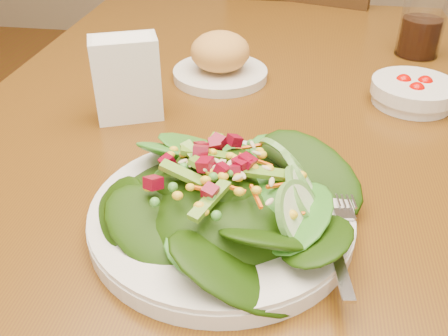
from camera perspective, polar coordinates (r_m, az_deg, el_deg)
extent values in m
cube|color=#5A350B|center=(0.81, 1.35, 4.05)|extent=(0.90, 1.40, 0.04)
cylinder|color=black|center=(1.62, -9.57, 4.67)|extent=(0.07, 0.07, 0.71)
cylinder|color=black|center=(1.57, 18.68, 2.35)|extent=(0.07, 0.07, 0.71)
cube|color=black|center=(1.74, 9.41, 9.82)|extent=(0.53, 0.53, 0.04)
cylinder|color=black|center=(1.97, 15.46, 4.56)|extent=(0.04, 0.04, 0.41)
cylinder|color=black|center=(2.05, 5.56, 6.86)|extent=(0.04, 0.04, 0.41)
cylinder|color=black|center=(1.66, 12.70, -0.87)|extent=(0.04, 0.04, 0.41)
cylinder|color=black|center=(1.75, 1.28, 2.05)|extent=(0.04, 0.04, 0.41)
cube|color=black|center=(1.47, 7.84, 15.96)|extent=(0.39, 0.15, 0.46)
cylinder|color=silver|center=(0.58, -0.30, -5.63)|extent=(0.31, 0.31, 0.02)
ellipsoid|color=black|center=(0.56, -0.31, -3.06)|extent=(0.21, 0.21, 0.05)
cube|color=silver|center=(0.55, 12.79, -7.67)|extent=(0.05, 0.18, 0.01)
cylinder|color=silver|center=(0.94, -0.43, 10.68)|extent=(0.18, 0.18, 0.02)
ellipsoid|color=#C37839|center=(0.93, -0.44, 13.20)|extent=(0.11, 0.11, 0.07)
cylinder|color=silver|center=(0.90, 20.78, 8.06)|extent=(0.14, 0.14, 0.04)
sphere|color=#C80500|center=(0.91, 21.93, 8.87)|extent=(0.03, 0.03, 0.03)
sphere|color=#C80500|center=(0.90, 19.77, 9.16)|extent=(0.03, 0.03, 0.03)
sphere|color=#C80500|center=(0.88, 21.10, 8.21)|extent=(0.03, 0.03, 0.03)
cylinder|color=silver|center=(1.11, 21.83, 15.60)|extent=(0.09, 0.09, 0.15)
cylinder|color=black|center=(1.12, 21.42, 13.78)|extent=(0.08, 0.08, 0.08)
cube|color=white|center=(0.80, -11.05, 9.99)|extent=(0.11, 0.09, 0.13)
cube|color=white|center=(0.79, -11.12, 10.65)|extent=(0.10, 0.07, 0.11)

